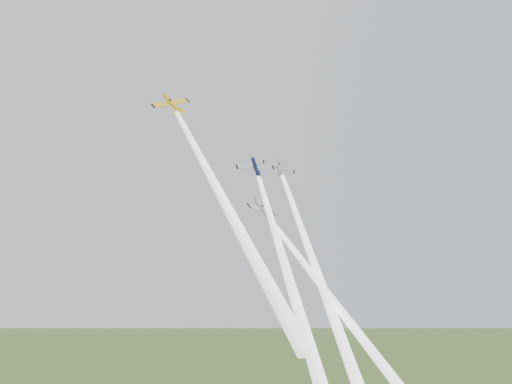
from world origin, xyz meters
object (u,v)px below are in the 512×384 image
Objects in this scene: plane_silver_low at (263,210)px; plane_silver_right at (279,167)px; plane_yellow at (172,104)px; plane_navy at (256,168)px.

plane_silver_right is at bearing 28.04° from plane_silver_low.
plane_yellow reaches higher than plane_silver_low.
plane_silver_low is at bearing -119.95° from plane_silver_right.
plane_navy is 12.54m from plane_silver_low.
plane_silver_right is 0.99× the size of plane_silver_low.
plane_navy is (18.03, -2.19, -12.22)m from plane_yellow.
plane_yellow reaches higher than plane_navy.
plane_silver_right is 19.17m from plane_silver_low.
plane_silver_low is (15.94, -9.65, -22.07)m from plane_yellow.
plane_silver_right is (8.00, 4.30, 1.41)m from plane_navy.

